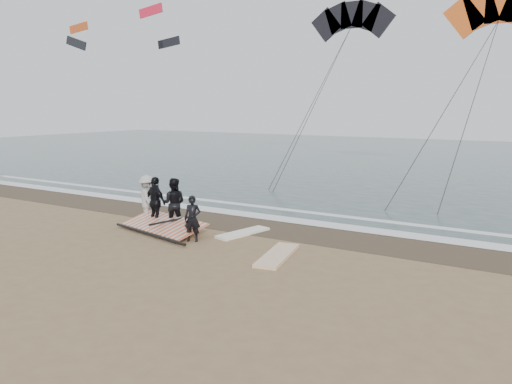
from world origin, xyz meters
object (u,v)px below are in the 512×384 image
at_px(man_main, 193,219).
at_px(board_cream, 243,233).
at_px(board_white, 277,255).
at_px(sail_rig, 165,226).

bearing_deg(man_main, board_cream, 38.78).
distance_m(man_main, board_cream, 2.05).
height_order(man_main, board_cream, man_main).
height_order(board_white, sail_rig, sail_rig).
relative_size(man_main, board_white, 0.62).
xyz_separation_m(man_main, board_white, (3.31, -0.10, -0.73)).
distance_m(man_main, sail_rig, 1.93).
relative_size(board_white, board_cream, 1.15).
bearing_deg(sail_rig, board_white, -7.69).
distance_m(board_white, sail_rig, 5.10).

